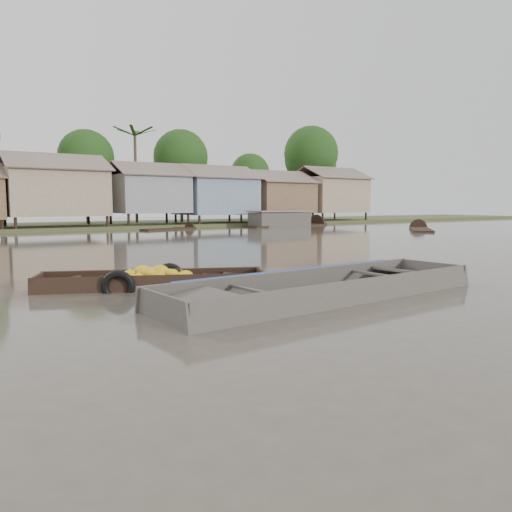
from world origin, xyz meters
TOP-DOWN VIEW (x-y plane):
  - ground at (0.00, 0.00)m, footprint 120.00×120.00m
  - riverbank at (3.03, 31.86)m, footprint 120.00×12.47m
  - banana_boat at (-1.32, 2.63)m, footprint 5.07×3.16m
  - viewer_boat at (1.17, -0.43)m, footprint 7.44×2.31m
  - distant_boats at (12.84, 24.32)m, footprint 47.34×15.32m

SIDE VIEW (x-z plane):
  - ground at x=0.00m, z-range 0.00..0.00m
  - viewer_boat at x=1.17m, z-range -0.24..0.35m
  - banana_boat at x=-1.32m, z-range -0.24..0.49m
  - distant_boats at x=12.84m, z-range -0.47..0.91m
  - riverbank at x=3.03m, z-range -2.04..8.18m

